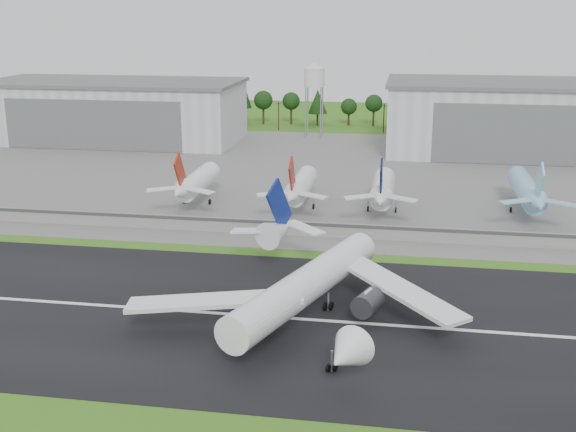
% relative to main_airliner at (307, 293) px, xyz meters
% --- Properties ---
extents(ground, '(600.00, 600.00, 0.00)m').
position_rel_main_airliner_xyz_m(ground, '(-16.76, -9.59, -4.89)').
color(ground, '#256317').
rests_on(ground, ground).
extents(runway, '(320.00, 60.00, 0.10)m').
position_rel_main_airliner_xyz_m(runway, '(-16.76, 0.41, -4.84)').
color(runway, black).
rests_on(runway, ground).
extents(runway_centerline, '(220.00, 1.00, 0.02)m').
position_rel_main_airliner_xyz_m(runway_centerline, '(-16.76, 0.41, -4.78)').
color(runway_centerline, white).
rests_on(runway_centerline, runway).
extents(apron, '(320.00, 150.00, 0.10)m').
position_rel_main_airliner_xyz_m(apron, '(-16.76, 110.41, -4.84)').
color(apron, slate).
rests_on(apron, ground).
extents(blast_fence, '(240.00, 0.61, 3.50)m').
position_rel_main_airliner_xyz_m(blast_fence, '(-16.76, 45.40, -3.09)').
color(blast_fence, gray).
rests_on(blast_fence, ground).
extents(hangar_west, '(97.00, 44.00, 23.20)m').
position_rel_main_airliner_xyz_m(hangar_west, '(-96.76, 155.33, 6.74)').
color(hangar_west, silver).
rests_on(hangar_west, ground).
extents(hangar_east, '(102.00, 47.00, 25.20)m').
position_rel_main_airliner_xyz_m(hangar_east, '(58.24, 155.33, 7.73)').
color(hangar_east, silver).
rests_on(hangar_east, ground).
extents(water_tower, '(8.40, 8.40, 29.40)m').
position_rel_main_airliner_xyz_m(water_tower, '(-21.76, 175.41, 19.66)').
color(water_tower, '#99999E').
rests_on(water_tower, ground).
extents(utility_poles, '(230.00, 3.00, 12.00)m').
position_rel_main_airliner_xyz_m(utility_poles, '(-16.76, 190.41, -4.89)').
color(utility_poles, black).
rests_on(utility_poles, ground).
extents(treeline, '(320.00, 16.00, 22.00)m').
position_rel_main_airliner_xyz_m(treeline, '(-16.76, 205.41, -4.89)').
color(treeline, black).
rests_on(treeline, ground).
extents(main_airliner, '(53.90, 57.51, 18.17)m').
position_rel_main_airliner_xyz_m(main_airliner, '(0.00, 0.00, 0.00)').
color(main_airliner, white).
rests_on(main_airliner, runway).
extents(parked_jet_red_a, '(7.36, 31.29, 16.57)m').
position_rel_main_airliner_xyz_m(parked_jet_red_a, '(-38.78, 66.96, 1.18)').
color(parked_jet_red_a, white).
rests_on(parked_jet_red_a, ground).
extents(parked_jet_red_b, '(7.36, 31.29, 16.52)m').
position_rel_main_airliner_xyz_m(parked_jet_red_b, '(-11.32, 66.95, 1.13)').
color(parked_jet_red_b, white).
rests_on(parked_jet_red_b, ground).
extents(parked_jet_navy, '(7.36, 31.29, 16.66)m').
position_rel_main_airliner_xyz_m(parked_jet_navy, '(9.57, 66.97, 1.26)').
color(parked_jet_navy, white).
rests_on(parked_jet_navy, ground).
extents(parked_jet_skyblue, '(7.36, 37.29, 16.61)m').
position_rel_main_airliner_xyz_m(parked_jet_skyblue, '(45.14, 71.96, 1.16)').
color(parked_jet_skyblue, '#85C4E7').
rests_on(parked_jet_skyblue, ground).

